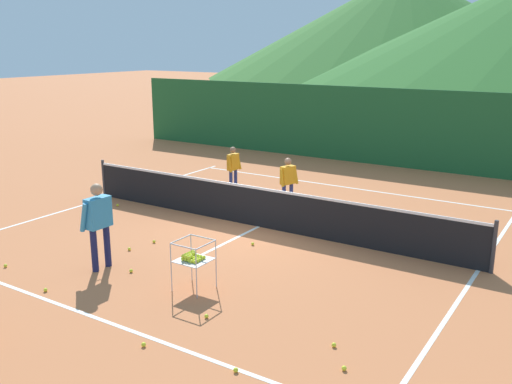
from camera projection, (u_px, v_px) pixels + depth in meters
ground_plane at (259, 227)px, 13.46m from camera, size 120.00×120.00×0.00m
line_baseline_near at (83, 313)px, 9.12m from camera, size 10.01×0.08×0.01m
line_baseline_far at (340, 186)px, 17.25m from camera, size 10.01×0.08×0.01m
line_sideline_west at (111, 197)px, 16.06m from camera, size 0.08×9.98×0.01m
line_sideline_east at (478, 270)px, 10.85m from camera, size 0.08×9.98×0.01m
line_service_center at (259, 226)px, 13.45m from camera, size 0.08×5.05×0.01m
tennis_net at (259, 207)px, 13.33m from camera, size 10.55×0.08×1.05m
instructor at (98, 218)px, 10.70m from camera, size 0.43×0.77×1.70m
student_0 at (233, 165)px, 16.44m from camera, size 0.24×0.53×1.34m
student_1 at (288, 179)px, 14.71m from camera, size 0.38×0.55×1.37m
ball_cart at (193, 258)px, 9.89m from camera, size 0.58×0.58×0.90m
tennis_ball_0 at (154, 241)px, 12.35m from camera, size 0.07×0.07×0.07m
tennis_ball_1 at (344, 368)px, 7.52m from camera, size 0.07×0.07×0.07m
tennis_ball_2 at (5, 266)px, 11.00m from camera, size 0.07×0.07×0.07m
tennis_ball_3 at (236, 370)px, 7.48m from camera, size 0.07×0.07×0.07m
tennis_ball_4 at (118, 205)px, 15.13m from camera, size 0.07×0.07×0.07m
tennis_ball_5 at (253, 244)px, 12.20m from camera, size 0.07×0.07×0.07m
tennis_ball_6 at (45, 290)px, 9.91m from camera, size 0.07×0.07×0.07m
tennis_ball_7 at (144, 345)px, 8.11m from camera, size 0.07×0.07×0.07m
tennis_ball_8 at (129, 249)px, 11.89m from camera, size 0.07×0.07×0.07m
tennis_ball_9 at (334, 345)px, 8.10m from camera, size 0.07×0.07×0.07m
tennis_ball_10 at (206, 316)px, 8.96m from camera, size 0.07×0.07×0.07m
tennis_ball_11 at (131, 271)px, 10.75m from camera, size 0.07×0.07×0.07m
windscreen_fence at (385, 127)px, 19.94m from camera, size 22.03×0.08×2.75m
hill_0 at (404, 25)px, 71.16m from camera, size 49.63×49.63×13.12m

